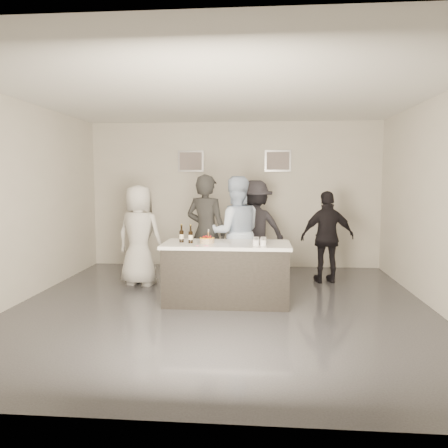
{
  "coord_description": "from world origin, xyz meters",
  "views": [
    {
      "loc": [
        0.55,
        -6.1,
        1.84
      ],
      "look_at": [
        0.0,
        0.5,
        1.15
      ],
      "focal_mm": 35.0,
      "sensor_mm": 36.0,
      "label": 1
    }
  ],
  "objects_px": {
    "bar_counter": "(227,273)",
    "cake": "(207,240)",
    "beer_bottle_a": "(181,234)",
    "person_main_blue": "(235,233)",
    "person_main_black": "(206,232)",
    "person_guest_left": "(139,235)",
    "person_guest_right": "(327,237)",
    "beer_bottle_b": "(191,234)",
    "person_guest_back": "(255,229)"
  },
  "relations": [
    {
      "from": "beer_bottle_a",
      "to": "person_main_blue",
      "type": "height_order",
      "value": "person_main_blue"
    },
    {
      "from": "bar_counter",
      "to": "cake",
      "type": "xyz_separation_m",
      "value": [
        -0.29,
        -0.02,
        0.49
      ]
    },
    {
      "from": "bar_counter",
      "to": "beer_bottle_a",
      "type": "bearing_deg",
      "value": 178.68
    },
    {
      "from": "person_guest_right",
      "to": "person_guest_back",
      "type": "xyz_separation_m",
      "value": [
        -1.28,
        0.29,
        0.09
      ]
    },
    {
      "from": "bar_counter",
      "to": "beer_bottle_b",
      "type": "xyz_separation_m",
      "value": [
        -0.52,
        -0.05,
        0.58
      ]
    },
    {
      "from": "bar_counter",
      "to": "cake",
      "type": "relative_size",
      "value": 8.65
    },
    {
      "from": "person_main_black",
      "to": "person_main_blue",
      "type": "distance_m",
      "value": 0.49
    },
    {
      "from": "cake",
      "to": "person_guest_left",
      "type": "bearing_deg",
      "value": 142.11
    },
    {
      "from": "beer_bottle_b",
      "to": "person_guest_back",
      "type": "relative_size",
      "value": 0.14
    },
    {
      "from": "beer_bottle_a",
      "to": "beer_bottle_b",
      "type": "relative_size",
      "value": 1.0
    },
    {
      "from": "person_guest_left",
      "to": "bar_counter",
      "type": "bearing_deg",
      "value": 162.16
    },
    {
      "from": "beer_bottle_b",
      "to": "bar_counter",
      "type": "bearing_deg",
      "value": 5.58
    },
    {
      "from": "bar_counter",
      "to": "person_guest_left",
      "type": "xyz_separation_m",
      "value": [
        -1.58,
        0.99,
        0.42
      ]
    },
    {
      "from": "beer_bottle_a",
      "to": "person_guest_left",
      "type": "relative_size",
      "value": 0.15
    },
    {
      "from": "bar_counter",
      "to": "person_main_blue",
      "type": "relative_size",
      "value": 0.99
    },
    {
      "from": "beer_bottle_a",
      "to": "bar_counter",
      "type": "bearing_deg",
      "value": -1.32
    },
    {
      "from": "beer_bottle_a",
      "to": "person_guest_left",
      "type": "distance_m",
      "value": 1.34
    },
    {
      "from": "beer_bottle_a",
      "to": "person_main_blue",
      "type": "xyz_separation_m",
      "value": [
        0.75,
        0.84,
        -0.09
      ]
    },
    {
      "from": "beer_bottle_b",
      "to": "person_guest_back",
      "type": "distance_m",
      "value": 2.02
    },
    {
      "from": "person_guest_right",
      "to": "beer_bottle_a",
      "type": "bearing_deg",
      "value": 21.24
    },
    {
      "from": "person_main_blue",
      "to": "person_guest_left",
      "type": "distance_m",
      "value": 1.67
    },
    {
      "from": "beer_bottle_a",
      "to": "person_guest_back",
      "type": "distance_m",
      "value": 2.03
    },
    {
      "from": "bar_counter",
      "to": "person_guest_left",
      "type": "bearing_deg",
      "value": 148.03
    },
    {
      "from": "bar_counter",
      "to": "person_guest_left",
      "type": "distance_m",
      "value": 1.91
    },
    {
      "from": "person_main_blue",
      "to": "person_guest_right",
      "type": "xyz_separation_m",
      "value": [
        1.6,
        0.59,
        -0.13
      ]
    },
    {
      "from": "cake",
      "to": "person_main_blue",
      "type": "relative_size",
      "value": 0.11
    },
    {
      "from": "bar_counter",
      "to": "person_guest_left",
      "type": "relative_size",
      "value": 1.07
    },
    {
      "from": "person_main_black",
      "to": "person_guest_left",
      "type": "relative_size",
      "value": 1.1
    },
    {
      "from": "beer_bottle_a",
      "to": "person_guest_left",
      "type": "bearing_deg",
      "value": 133.16
    },
    {
      "from": "bar_counter",
      "to": "person_guest_right",
      "type": "xyz_separation_m",
      "value": [
        1.68,
        1.45,
        0.36
      ]
    },
    {
      "from": "bar_counter",
      "to": "person_main_blue",
      "type": "height_order",
      "value": "person_main_blue"
    },
    {
      "from": "beer_bottle_b",
      "to": "person_guest_left",
      "type": "bearing_deg",
      "value": 135.54
    },
    {
      "from": "beer_bottle_a",
      "to": "person_guest_right",
      "type": "distance_m",
      "value": 2.76
    },
    {
      "from": "beer_bottle_b",
      "to": "person_main_blue",
      "type": "xyz_separation_m",
      "value": [
        0.61,
        0.9,
        -0.09
      ]
    },
    {
      "from": "cake",
      "to": "person_guest_right",
      "type": "xyz_separation_m",
      "value": [
        1.96,
        1.47,
        -0.12
      ]
    },
    {
      "from": "bar_counter",
      "to": "beer_bottle_b",
      "type": "bearing_deg",
      "value": -174.42
    },
    {
      "from": "bar_counter",
      "to": "person_guest_right",
      "type": "height_order",
      "value": "person_guest_right"
    },
    {
      "from": "person_main_blue",
      "to": "person_guest_left",
      "type": "relative_size",
      "value": 1.09
    },
    {
      "from": "person_guest_back",
      "to": "person_main_blue",
      "type": "bearing_deg",
      "value": 51.76
    },
    {
      "from": "person_guest_right",
      "to": "person_main_black",
      "type": "bearing_deg",
      "value": 7.44
    },
    {
      "from": "cake",
      "to": "beer_bottle_b",
      "type": "relative_size",
      "value": 0.83
    },
    {
      "from": "person_guest_left",
      "to": "person_guest_right",
      "type": "relative_size",
      "value": 1.07
    },
    {
      "from": "person_guest_left",
      "to": "person_guest_right",
      "type": "bearing_deg",
      "value": -157.89
    },
    {
      "from": "person_guest_left",
      "to": "person_guest_back",
      "type": "relative_size",
      "value": 0.96
    },
    {
      "from": "cake",
      "to": "person_main_blue",
      "type": "height_order",
      "value": "person_main_blue"
    },
    {
      "from": "cake",
      "to": "person_guest_left",
      "type": "height_order",
      "value": "person_guest_left"
    },
    {
      "from": "beer_bottle_a",
      "to": "person_main_blue",
      "type": "bearing_deg",
      "value": 48.04
    },
    {
      "from": "person_guest_right",
      "to": "beer_bottle_b",
      "type": "bearing_deg",
      "value": 24.12
    },
    {
      "from": "beer_bottle_a",
      "to": "person_main_blue",
      "type": "distance_m",
      "value": 1.13
    },
    {
      "from": "bar_counter",
      "to": "person_main_blue",
      "type": "distance_m",
      "value": 0.99
    }
  ]
}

